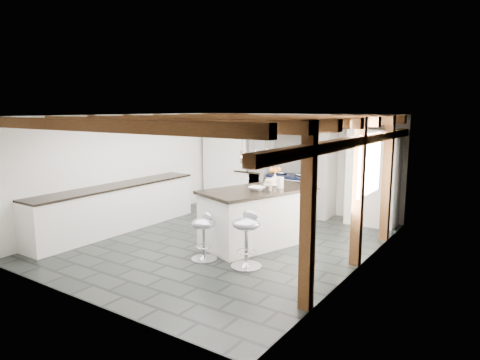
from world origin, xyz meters
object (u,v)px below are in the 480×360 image
Objects in this scene: kitchen_island at (258,216)px; bar_stool_near at (247,233)px; bar_stool_far at (204,231)px; range_cooker at (291,193)px.

kitchen_island is 2.57× the size of bar_stool_near.
bar_stool_near is at bearing 27.80° from bar_stool_far.
kitchen_island is 1.24m from bar_stool_far.
kitchen_island is at bearing 120.60° from bar_stool_near.
range_cooker is at bearing 123.24° from kitchen_island.
bar_stool_near is at bearing -47.06° from kitchen_island.
kitchen_island reaches higher than range_cooker.
kitchen_island is at bearing -76.22° from range_cooker.
bar_stool_far is (0.33, -3.65, 0.02)m from range_cooker.
bar_stool_near is (0.48, -1.10, 0.03)m from kitchen_island.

